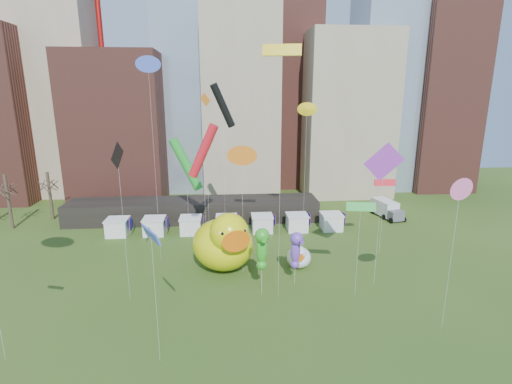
{
  "coord_description": "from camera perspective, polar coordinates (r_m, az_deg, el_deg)",
  "views": [
    {
      "loc": [
        1.03,
        -15.46,
        18.94
      ],
      "look_at": [
        3.19,
        11.69,
        12.0
      ],
      "focal_mm": 27.0,
      "sensor_mm": 36.0,
      "label": 1
    }
  ],
  "objects": [
    {
      "name": "skyline",
      "position": [
        76.57,
        -3.8,
        16.13
      ],
      "size": [
        101.0,
        23.0,
        68.0
      ],
      "color": "brown",
      "rests_on": "ground"
    },
    {
      "name": "pavilion",
      "position": [
        60.23,
        -9.17,
        -2.63
      ],
      "size": [
        38.0,
        6.0,
        3.2
      ],
      "primitive_type": "cube",
      "color": "black",
      "rests_on": "ground"
    },
    {
      "name": "vendor_tents",
      "position": [
        54.46,
        -4.34,
        -4.87
      ],
      "size": [
        33.24,
        2.8,
        2.4
      ],
      "color": "white",
      "rests_on": "ground"
    },
    {
      "name": "bare_trees",
      "position": [
        65.82,
        -32.7,
        -1.13
      ],
      "size": [
        8.44,
        6.44,
        8.5
      ],
      "color": "#382B21",
      "rests_on": "ground"
    },
    {
      "name": "big_duck",
      "position": [
        42.68,
        -4.75,
        -7.37
      ],
      "size": [
        8.65,
        9.96,
        7.02
      ],
      "rotation": [
        0.0,
        0.0,
        0.3
      ],
      "color": "#DADC0B",
      "rests_on": "ground"
    },
    {
      "name": "small_duck",
      "position": [
        43.85,
        6.36,
        -9.49
      ],
      "size": [
        3.38,
        4.02,
        2.88
      ],
      "rotation": [
        0.0,
        0.0,
        -0.23
      ],
      "color": "white",
      "rests_on": "ground"
    },
    {
      "name": "seahorse_green",
      "position": [
        36.62,
        0.89,
        -7.96
      ],
      "size": [
        1.51,
        1.84,
        6.81
      ],
      "rotation": [
        0.0,
        0.0,
        0.08
      ],
      "color": "silver",
      "rests_on": "ground"
    },
    {
      "name": "seahorse_purple",
      "position": [
        39.3,
        5.9,
        -8.18
      ],
      "size": [
        1.73,
        1.92,
        5.59
      ],
      "rotation": [
        0.0,
        0.0,
        0.41
      ],
      "color": "silver",
      "rests_on": "ground"
    },
    {
      "name": "box_truck",
      "position": [
        64.36,
        18.75,
        -2.36
      ],
      "size": [
        3.44,
        6.46,
        2.61
      ],
      "rotation": [
        0.0,
        0.0,
        0.2
      ],
      "color": "silver",
      "rests_on": "ground"
    },
    {
      "name": "kite_0",
      "position": [
        47.52,
        18.56,
        1.29
      ],
      "size": [
        2.56,
        0.45,
        9.3
      ],
      "color": "silver",
      "rests_on": "ground"
    },
    {
      "name": "kite_2",
      "position": [
        48.03,
        -4.95,
        12.63
      ],
      "size": [
        3.28,
        2.09,
        20.3
      ],
      "color": "silver",
      "rests_on": "ground"
    },
    {
      "name": "kite_3",
      "position": [
        36.46,
        15.27,
        -2.19
      ],
      "size": [
        2.69,
        0.86,
        9.36
      ],
      "color": "silver",
      "rests_on": "ground"
    },
    {
      "name": "kite_4",
      "position": [
        43.58,
        7.54,
        11.95
      ],
      "size": [
        1.43,
        0.79,
        18.08
      ],
      "color": "silver",
      "rests_on": "ground"
    },
    {
      "name": "kite_5",
      "position": [
        43.52,
        -15.69,
        17.65
      ],
      "size": [
        1.73,
        0.59,
        22.82
      ],
      "color": "silver",
      "rests_on": "ground"
    },
    {
      "name": "kite_6",
      "position": [
        47.15,
        -7.51,
        12.24
      ],
      "size": [
        1.22,
        1.13,
        19.15
      ],
      "color": "silver",
      "rests_on": "ground"
    },
    {
      "name": "kite_8",
      "position": [
        43.32,
        -7.82,
        6.03
      ],
      "size": [
        3.76,
        1.81,
        15.89
      ],
      "color": "silver",
      "rests_on": "ground"
    },
    {
      "name": "kite_9",
      "position": [
        33.15,
        28.02,
        0.36
      ],
      "size": [
        1.69,
        0.84,
        12.81
      ],
      "color": "silver",
      "rests_on": "ground"
    },
    {
      "name": "kite_10",
      "position": [
        35.3,
        -19.81,
        4.67
      ],
      "size": [
        0.5,
        2.35,
        15.03
      ],
      "color": "silver",
      "rests_on": "ground"
    },
    {
      "name": "kite_11",
      "position": [
        50.26,
        -10.32,
        4.04
      ],
      "size": [
        4.26,
        1.76,
        13.71
      ],
      "color": "silver",
      "rests_on": "ground"
    },
    {
      "name": "kite_12",
      "position": [
        33.64,
        3.88,
        19.98
      ],
      "size": [
        3.24,
        1.02,
        22.95
      ],
      "color": "silver",
      "rests_on": "ground"
    },
    {
      "name": "kite_13",
      "position": [
        26.86,
        -15.28,
        -6.21
      ],
      "size": [
        1.68,
        2.52,
        10.22
      ],
      "color": "silver",
      "rests_on": "ground"
    },
    {
      "name": "kite_14",
      "position": [
        39.28,
        -2.07,
        5.42
      ],
      "size": [
        2.06,
        0.46,
        13.93
      ],
      "color": "silver",
      "rests_on": "ground"
    },
    {
      "name": "kite_15",
      "position": [
        38.37,
        18.41,
        4.11
      ],
      "size": [
        3.6,
        1.05,
        14.61
      ],
      "color": "silver",
      "rests_on": "ground"
    }
  ]
}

